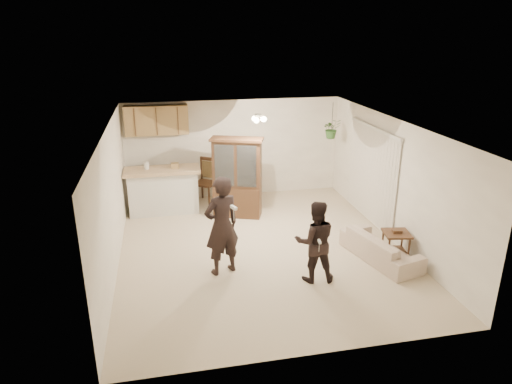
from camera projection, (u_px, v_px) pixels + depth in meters
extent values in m
plane|color=beige|center=(261.00, 248.00, 9.16)|extent=(6.50, 6.50, 0.00)
cube|color=silver|center=(261.00, 125.00, 8.32)|extent=(5.50, 6.50, 0.02)
cube|color=white|center=(234.00, 149.00, 11.74)|extent=(5.50, 0.02, 2.50)
cube|color=white|center=(316.00, 274.00, 5.75)|extent=(5.50, 0.02, 2.50)
cube|color=white|center=(112.00, 200.00, 8.22)|extent=(0.02, 6.50, 2.50)
cube|color=white|center=(393.00, 181.00, 9.27)|extent=(0.02, 6.50, 2.50)
cube|color=silver|center=(164.00, 193.00, 10.81)|extent=(1.60, 0.55, 1.00)
cube|color=tan|center=(162.00, 170.00, 10.62)|extent=(1.75, 0.70, 0.08)
cube|color=olive|center=(157.00, 120.00, 10.92)|extent=(1.50, 0.34, 0.70)
imported|color=#2C5F26|center=(332.00, 129.00, 11.19)|extent=(0.43, 0.37, 0.48)
cylinder|color=black|center=(332.00, 115.00, 11.08)|extent=(0.01, 0.01, 0.65)
imported|color=beige|center=(381.00, 242.00, 8.62)|extent=(1.16, 2.00, 0.73)
imported|color=black|center=(222.00, 226.00, 7.98)|extent=(0.77, 0.64, 1.80)
imported|color=black|center=(315.00, 245.00, 7.81)|extent=(0.72, 0.60, 1.35)
cube|color=#3B2315|center=(238.00, 201.00, 10.67)|extent=(1.17, 0.78, 0.73)
cube|color=#3B2315|center=(237.00, 164.00, 10.37)|extent=(1.16, 0.72, 1.09)
cube|color=silver|center=(237.00, 164.00, 10.37)|extent=(0.90, 0.33, 0.95)
cube|color=#3B2315|center=(237.00, 139.00, 10.18)|extent=(1.27, 0.82, 0.05)
cube|color=#3B2315|center=(397.00, 233.00, 8.63)|extent=(0.55, 0.55, 0.04)
cube|color=#3B2315|center=(395.00, 251.00, 8.75)|extent=(0.46, 0.46, 0.03)
cube|color=#3B2315|center=(397.00, 231.00, 8.61)|extent=(0.19, 0.14, 0.06)
cube|color=#3B2315|center=(169.00, 190.00, 11.25)|extent=(0.45, 0.45, 0.04)
cube|color=#A08050|center=(169.00, 181.00, 11.17)|extent=(0.30, 0.07, 0.35)
cube|color=#3B2315|center=(168.00, 172.00, 11.09)|extent=(0.37, 0.08, 0.07)
cube|color=#3B2315|center=(205.00, 183.00, 11.48)|extent=(0.69, 0.69, 0.05)
cube|color=#A08050|center=(205.00, 172.00, 11.38)|extent=(0.33, 0.24, 0.43)
cube|color=#3B2315|center=(204.00, 161.00, 11.29)|extent=(0.40, 0.29, 0.09)
cube|color=#3B2315|center=(246.00, 182.00, 11.80)|extent=(0.50, 0.50, 0.05)
cube|color=#A08050|center=(246.00, 173.00, 11.71)|extent=(0.31, 0.11, 0.36)
cube|color=#3B2315|center=(246.00, 164.00, 11.63)|extent=(0.38, 0.12, 0.07)
cube|color=silver|center=(234.00, 208.00, 7.48)|extent=(0.10, 0.16, 0.05)
cube|color=silver|center=(319.00, 242.00, 7.41)|extent=(0.06, 0.13, 0.04)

